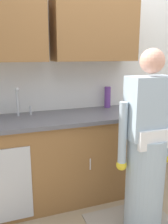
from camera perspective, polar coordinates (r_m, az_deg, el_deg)
name	(u,v)px	position (r m, az deg, el deg)	size (l,w,h in m)	color
kitchen_wall_with_uppers	(82,63)	(2.86, -0.46, 11.50)	(4.80, 0.44, 2.70)	silver
counter_cabinet	(55,160)	(2.70, -6.77, -11.19)	(1.90, 0.62, 0.90)	brown
countertop	(54,118)	(2.55, -7.00, -1.50)	(1.96, 0.66, 0.04)	#595960
sink	(24,120)	(2.51, -14.02, -1.93)	(0.50, 0.36, 0.35)	#B7BABF
person_at_sink	(146,158)	(2.22, 14.42, -10.38)	(0.55, 0.34, 1.62)	white
floor_mat	(130,221)	(2.59, 10.66, -23.96)	(0.80, 0.50, 0.01)	gray
bottle_dish_liquid	(107,97)	(2.95, 5.54, 3.50)	(0.07, 0.07, 0.25)	#66388C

